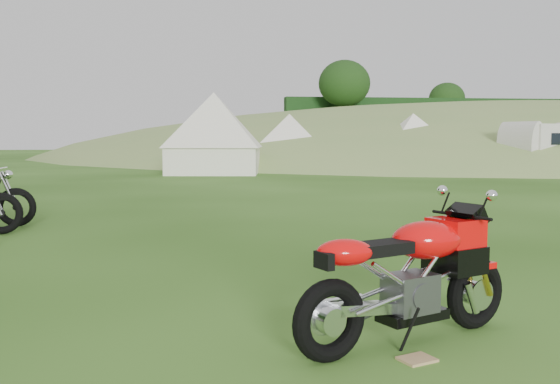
{
  "coord_description": "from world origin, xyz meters",
  "views": [
    {
      "loc": [
        -0.96,
        -6.13,
        1.47
      ],
      "look_at": [
        -0.03,
        0.4,
        0.87
      ],
      "focal_mm": 40.0,
      "sensor_mm": 36.0,
      "label": 1
    }
  ],
  "objects": [
    {
      "name": "hillside",
      "position": [
        24.0,
        40.0,
        0.0
      ],
      "size": [
        80.0,
        64.0,
        8.0
      ],
      "primitive_type": "ellipsoid",
      "color": "#789A4E",
      "rests_on": "ground"
    },
    {
      "name": "tent_mid",
      "position": [
        3.55,
        22.4,
        1.26
      ],
      "size": [
        3.36,
        3.36,
        2.52
      ],
      "primitive_type": null,
      "rotation": [
        0.0,
        0.0,
        -0.17
      ],
      "color": "silver",
      "rests_on": "ground"
    },
    {
      "name": "caravan",
      "position": [
        13.15,
        17.03,
        0.98
      ],
      "size": [
        4.56,
        3.36,
        1.95
      ],
      "primitive_type": null,
      "rotation": [
        0.0,
        0.0,
        0.41
      ],
      "color": "beige",
      "rests_on": "ground"
    },
    {
      "name": "ground",
      "position": [
        0.0,
        0.0,
        0.0
      ],
      "size": [
        120.0,
        120.0,
        0.0
      ],
      "primitive_type": "plane",
      "color": "#23470F",
      "rests_on": "ground"
    },
    {
      "name": "plywood_board",
      "position": [
        0.49,
        -2.34,
        0.01
      ],
      "size": [
        0.27,
        0.24,
        0.02
      ],
      "primitive_type": "cube",
      "rotation": [
        0.0,
        0.0,
        0.35
      ],
      "color": "#D2B96E",
      "rests_on": "ground"
    },
    {
      "name": "sport_motorcycle",
      "position": [
        0.54,
        -2.0,
        0.55
      ],
      "size": [
        1.85,
        1.13,
        1.09
      ],
      "primitive_type": null,
      "rotation": [
        0.0,
        0.0,
        0.4
      ],
      "color": "red",
      "rests_on": "ground"
    },
    {
      "name": "tent_left",
      "position": [
        -0.07,
        18.05,
        1.45
      ],
      "size": [
        3.82,
        3.82,
        2.91
      ],
      "primitive_type": null,
      "rotation": [
        0.0,
        0.0,
        -0.15
      ],
      "color": "white",
      "rests_on": "ground"
    },
    {
      "name": "tent_right",
      "position": [
        8.96,
        20.96,
        1.26
      ],
      "size": [
        2.91,
        2.91,
        2.52
      ],
      "primitive_type": null,
      "rotation": [
        0.0,
        0.0,
        0.0
      ],
      "color": "white",
      "rests_on": "ground"
    },
    {
      "name": "hedgerow",
      "position": [
        24.0,
        40.0,
        0.0
      ],
      "size": [
        36.0,
        1.2,
        8.6
      ],
      "primitive_type": null,
      "color": "black",
      "rests_on": "ground"
    }
  ]
}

